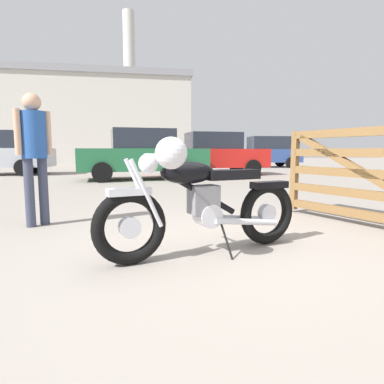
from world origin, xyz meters
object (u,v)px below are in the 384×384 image
vintage_motorcycle (202,202)px  silver_sedan_mid (213,154)px  red_hatchback_near (143,154)px  white_estate_far (267,152)px  bystander (34,146)px

vintage_motorcycle → silver_sedan_mid: silver_sedan_mid is taller
red_hatchback_near → silver_sedan_mid: bearing=-155.3°
vintage_motorcycle → white_estate_far: (7.21, 15.75, 0.43)m
silver_sedan_mid → vintage_motorcycle: bearing=-107.5°
silver_sedan_mid → red_hatchback_near: bearing=-152.9°
bystander → white_estate_far: (9.02, 14.20, -0.10)m
silver_sedan_mid → bystander: bearing=-120.3°
bystander → white_estate_far: size_ratio=0.42×
silver_sedan_mid → red_hatchback_near: size_ratio=0.99×
bystander → red_hatchback_near: red_hatchback_near is taller
vintage_motorcycle → white_estate_far: white_estate_far is taller
bystander → silver_sedan_mid: size_ratio=0.39×
vintage_motorcycle → red_hatchback_near: red_hatchback_near is taller
bystander → vintage_motorcycle: bearing=9.1°
vintage_motorcycle → bystander: (-1.82, 1.56, 0.53)m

